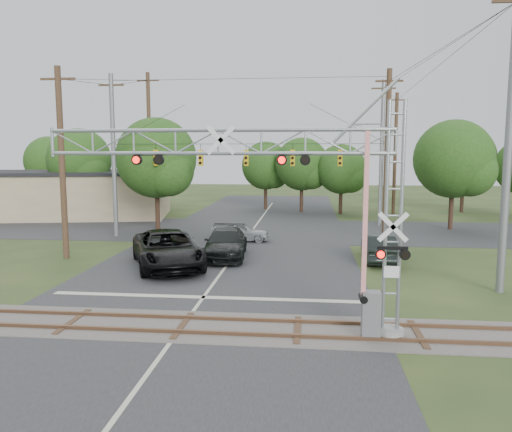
# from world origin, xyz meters

# --- Properties ---
(ground) EXTENTS (160.00, 160.00, 0.00)m
(ground) POSITION_xyz_m (0.00, 0.00, 0.00)
(ground) COLOR #263B1B
(ground) RESTS_ON ground
(road_main) EXTENTS (14.00, 90.00, 0.02)m
(road_main) POSITION_xyz_m (0.00, 10.00, 0.01)
(road_main) COLOR #29292B
(road_main) RESTS_ON ground
(road_cross) EXTENTS (90.00, 12.00, 0.02)m
(road_cross) POSITION_xyz_m (0.00, 24.00, 0.01)
(road_cross) COLOR #29292B
(road_cross) RESTS_ON ground
(railroad_track) EXTENTS (90.00, 3.20, 0.17)m
(railroad_track) POSITION_xyz_m (0.00, 2.00, 0.03)
(railroad_track) COLOR #4F4B45
(railroad_track) RESTS_ON ground
(crossing_gantry) EXTENTS (11.83, 0.98, 7.64)m
(crossing_gantry) POSITION_xyz_m (3.56, 1.64, 4.75)
(crossing_gantry) COLOR gray
(crossing_gantry) RESTS_ON ground
(traffic_signal_span) EXTENTS (19.34, 0.36, 11.50)m
(traffic_signal_span) POSITION_xyz_m (0.93, 20.00, 5.74)
(traffic_signal_span) COLOR slate
(traffic_signal_span) RESTS_ON ground
(pickup_black) EXTENTS (5.74, 7.66, 1.93)m
(pickup_black) POSITION_xyz_m (-3.05, 10.85, 0.97)
(pickup_black) COLOR black
(pickup_black) RESTS_ON ground
(car_dark) EXTENTS (2.74, 5.85, 1.65)m
(car_dark) POSITION_xyz_m (-0.42, 13.64, 0.83)
(car_dark) COLOR black
(car_dark) RESTS_ON ground
(sedan_silver) EXTENTS (4.08, 1.94, 1.35)m
(sedan_silver) POSITION_xyz_m (-0.29, 18.89, 0.67)
(sedan_silver) COLOR #96999D
(sedan_silver) RESTS_ON ground
(suv_dark) EXTENTS (1.64, 4.55, 1.49)m
(suv_dark) POSITION_xyz_m (8.25, 13.52, 0.75)
(suv_dark) COLOR black
(suv_dark) RESTS_ON ground
(commercial_building) EXTENTS (19.80, 12.66, 4.29)m
(commercial_building) POSITION_xyz_m (-18.18, 30.53, 2.15)
(commercial_building) COLOR tan
(commercial_building) RESTS_ON ground
(streetlight) EXTENTS (2.27, 0.24, 8.50)m
(streetlight) POSITION_xyz_m (9.92, 27.08, 4.76)
(streetlight) COLOR slate
(streetlight) RESTS_ON ground
(utility_poles) EXTENTS (24.54, 28.34, 13.02)m
(utility_poles) POSITION_xyz_m (3.38, 22.88, 6.17)
(utility_poles) COLOR #3E271C
(utility_poles) RESTS_ON ground
(treeline) EXTENTS (54.43, 22.79, 8.69)m
(treeline) POSITION_xyz_m (0.66, 33.31, 5.15)
(treeline) COLOR #362318
(treeline) RESTS_ON ground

